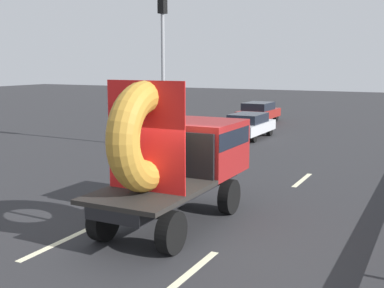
% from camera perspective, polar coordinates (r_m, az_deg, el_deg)
% --- Properties ---
extents(ground_plane, '(120.00, 120.00, 0.00)m').
position_cam_1_polar(ground_plane, '(11.48, -3.54, -10.25)').
color(ground_plane, '#28282B').
extents(flatbed_truck, '(2.02, 4.96, 3.49)m').
position_cam_1_polar(flatbed_truck, '(11.92, -1.41, -1.02)').
color(flatbed_truck, black).
rests_on(flatbed_truck, ground_plane).
extents(distant_sedan, '(1.68, 3.91, 1.28)m').
position_cam_1_polar(distant_sedan, '(25.64, 6.55, 2.21)').
color(distant_sedan, black).
rests_on(distant_sedan, ground_plane).
extents(traffic_light, '(0.42, 0.36, 6.89)m').
position_cam_1_polar(traffic_light, '(22.29, -3.38, 10.77)').
color(traffic_light, gray).
rests_on(traffic_light, ground_plane).
extents(lane_dash_left_near, '(0.16, 2.41, 0.01)m').
position_cam_1_polar(lane_dash_left_near, '(11.28, -15.05, -10.91)').
color(lane_dash_left_near, beige).
rests_on(lane_dash_left_near, ground_plane).
extents(lane_dash_left_far, '(0.16, 2.30, 0.01)m').
position_cam_1_polar(lane_dash_left_far, '(17.60, 2.08, -3.27)').
color(lane_dash_left_far, beige).
rests_on(lane_dash_left_far, ground_plane).
extents(lane_dash_right_near, '(0.16, 2.29, 0.01)m').
position_cam_1_polar(lane_dash_right_near, '(9.44, -0.27, -14.69)').
color(lane_dash_right_near, beige).
rests_on(lane_dash_right_near, ground_plane).
extents(lane_dash_right_far, '(0.16, 2.11, 0.01)m').
position_cam_1_polar(lane_dash_right_far, '(16.83, 12.63, -4.08)').
color(lane_dash_right_far, beige).
rests_on(lane_dash_right_far, ground_plane).
extents(oncoming_car, '(1.74, 4.06, 1.32)m').
position_cam_1_polar(oncoming_car, '(32.34, 7.70, 3.71)').
color(oncoming_car, black).
rests_on(oncoming_car, ground_plane).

